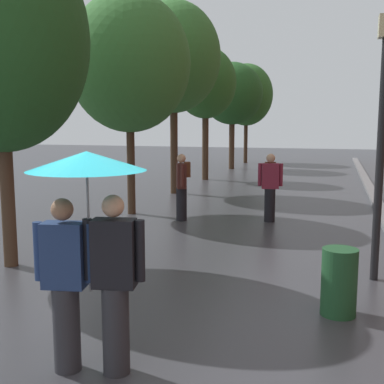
{
  "coord_description": "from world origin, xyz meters",
  "views": [
    {
      "loc": [
        1.94,
        -4.33,
        2.41
      ],
      "look_at": [
        -0.1,
        2.71,
        1.35
      ],
      "focal_mm": 46.02,
      "sensor_mm": 36.0,
      "label": 1
    }
  ],
  "objects_px": {
    "litter_bin": "(339,282)",
    "pedestrian_walking_far": "(270,186)",
    "street_tree_2": "(174,58)",
    "street_tree_4": "(232,94)",
    "couple_under_umbrella": "(88,229)",
    "street_tree_1": "(129,63)",
    "street_tree_3": "(206,83)",
    "pedestrian_walking_midground": "(182,185)",
    "street_tree_5": "(246,95)",
    "street_lamp_post": "(382,128)"
  },
  "relations": [
    {
      "from": "street_lamp_post",
      "to": "street_tree_2",
      "type": "bearing_deg",
      "value": 126.54
    },
    {
      "from": "street_tree_2",
      "to": "pedestrian_walking_midground",
      "type": "height_order",
      "value": "street_tree_2"
    },
    {
      "from": "street_tree_4",
      "to": "couple_under_umbrella",
      "type": "distance_m",
      "value": 20.71
    },
    {
      "from": "street_tree_5",
      "to": "street_tree_4",
      "type": "bearing_deg",
      "value": -90.7
    },
    {
      "from": "couple_under_umbrella",
      "to": "pedestrian_walking_midground",
      "type": "distance_m",
      "value": 7.36
    },
    {
      "from": "street_lamp_post",
      "to": "litter_bin",
      "type": "height_order",
      "value": "street_lamp_post"
    },
    {
      "from": "street_tree_3",
      "to": "couple_under_umbrella",
      "type": "height_order",
      "value": "street_tree_3"
    },
    {
      "from": "street_tree_3",
      "to": "pedestrian_walking_far",
      "type": "relative_size",
      "value": 3.27
    },
    {
      "from": "pedestrian_walking_far",
      "to": "street_lamp_post",
      "type": "bearing_deg",
      "value": -62.12
    },
    {
      "from": "street_tree_1",
      "to": "street_tree_2",
      "type": "distance_m",
      "value": 3.85
    },
    {
      "from": "litter_bin",
      "to": "pedestrian_walking_far",
      "type": "relative_size",
      "value": 0.52
    },
    {
      "from": "street_tree_1",
      "to": "street_tree_5",
      "type": "distance_m",
      "value": 16.47
    },
    {
      "from": "litter_bin",
      "to": "pedestrian_walking_midground",
      "type": "height_order",
      "value": "pedestrian_walking_midground"
    },
    {
      "from": "pedestrian_walking_midground",
      "to": "street_tree_4",
      "type": "bearing_deg",
      "value": 96.36
    },
    {
      "from": "litter_bin",
      "to": "pedestrian_walking_midground",
      "type": "distance_m",
      "value": 6.28
    },
    {
      "from": "couple_under_umbrella",
      "to": "street_tree_3",
      "type": "bearing_deg",
      "value": 100.61
    },
    {
      "from": "street_tree_3",
      "to": "litter_bin",
      "type": "bearing_deg",
      "value": -68.76
    },
    {
      "from": "street_lamp_post",
      "to": "pedestrian_walking_far",
      "type": "height_order",
      "value": "street_lamp_post"
    },
    {
      "from": "pedestrian_walking_midground",
      "to": "street_lamp_post",
      "type": "bearing_deg",
      "value": -40.07
    },
    {
      "from": "street_tree_5",
      "to": "street_lamp_post",
      "type": "xyz_separation_m",
      "value": [
        5.59,
        -20.47,
        -1.56
      ]
    },
    {
      "from": "street_tree_3",
      "to": "street_tree_2",
      "type": "bearing_deg",
      "value": -90.42
    },
    {
      "from": "street_tree_5",
      "to": "pedestrian_walking_far",
      "type": "distance_m",
      "value": 17.12
    },
    {
      "from": "street_tree_2",
      "to": "street_tree_4",
      "type": "xyz_separation_m",
      "value": [
        0.14,
        8.87,
        -0.7
      ]
    },
    {
      "from": "litter_bin",
      "to": "couple_under_umbrella",
      "type": "bearing_deg",
      "value": -137.39
    },
    {
      "from": "street_tree_2",
      "to": "street_tree_3",
      "type": "xyz_separation_m",
      "value": [
        0.03,
        4.03,
        -0.54
      ]
    },
    {
      "from": "couple_under_umbrella",
      "to": "street_lamp_post",
      "type": "xyz_separation_m",
      "value": [
        2.84,
        3.71,
        0.9
      ]
    },
    {
      "from": "pedestrian_walking_far",
      "to": "street_tree_1",
      "type": "bearing_deg",
      "value": 179.74
    },
    {
      "from": "street_lamp_post",
      "to": "street_tree_5",
      "type": "bearing_deg",
      "value": 105.28
    },
    {
      "from": "street_tree_2",
      "to": "couple_under_umbrella",
      "type": "distance_m",
      "value": 12.26
    },
    {
      "from": "couple_under_umbrella",
      "to": "street_tree_1",
      "type": "bearing_deg",
      "value": 110.4
    },
    {
      "from": "street_tree_5",
      "to": "pedestrian_walking_far",
      "type": "xyz_separation_m",
      "value": [
        3.49,
        -16.49,
        -3.0
      ]
    },
    {
      "from": "street_tree_5",
      "to": "street_lamp_post",
      "type": "relative_size",
      "value": 1.44
    },
    {
      "from": "street_tree_3",
      "to": "pedestrian_walking_midground",
      "type": "xyz_separation_m",
      "value": [
        1.58,
        -8.32,
        -3.04
      ]
    },
    {
      "from": "street_tree_3",
      "to": "street_lamp_post",
      "type": "xyz_separation_m",
      "value": [
        5.75,
        -11.83,
        -1.59
      ]
    },
    {
      "from": "street_tree_5",
      "to": "street_tree_2",
      "type": "bearing_deg",
      "value": -90.86
    },
    {
      "from": "street_tree_2",
      "to": "street_lamp_post",
      "type": "height_order",
      "value": "street_tree_2"
    },
    {
      "from": "street_tree_1",
      "to": "litter_bin",
      "type": "relative_size",
      "value": 6.6
    },
    {
      "from": "street_tree_1",
      "to": "street_lamp_post",
      "type": "distance_m",
      "value": 7.13
    },
    {
      "from": "street_tree_3",
      "to": "street_tree_4",
      "type": "relative_size",
      "value": 1.01
    },
    {
      "from": "pedestrian_walking_midground",
      "to": "pedestrian_walking_far",
      "type": "xyz_separation_m",
      "value": [
        2.07,
        0.47,
        0.01
      ]
    },
    {
      "from": "street_tree_3",
      "to": "pedestrian_walking_midground",
      "type": "distance_m",
      "value": 8.99
    },
    {
      "from": "street_tree_1",
      "to": "street_tree_4",
      "type": "distance_m",
      "value": 12.68
    },
    {
      "from": "litter_bin",
      "to": "street_tree_5",
      "type": "bearing_deg",
      "value": 102.91
    },
    {
      "from": "pedestrian_walking_midground",
      "to": "street_tree_2",
      "type": "bearing_deg",
      "value": 110.56
    },
    {
      "from": "street_tree_4",
      "to": "street_lamp_post",
      "type": "height_order",
      "value": "street_tree_4"
    },
    {
      "from": "street_tree_1",
      "to": "street_tree_5",
      "type": "bearing_deg",
      "value": 89.6
    },
    {
      "from": "street_lamp_post",
      "to": "litter_bin",
      "type": "distance_m",
      "value": 2.53
    },
    {
      "from": "couple_under_umbrella",
      "to": "street_lamp_post",
      "type": "relative_size",
      "value": 0.55
    },
    {
      "from": "street_tree_1",
      "to": "pedestrian_walking_midground",
      "type": "height_order",
      "value": "street_tree_1"
    },
    {
      "from": "street_tree_2",
      "to": "couple_under_umbrella",
      "type": "xyz_separation_m",
      "value": [
        2.94,
        -11.51,
        -3.03
      ]
    }
  ]
}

